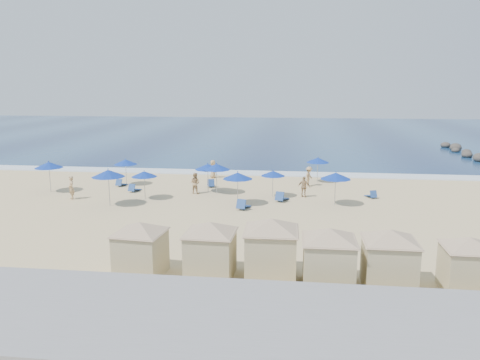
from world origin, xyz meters
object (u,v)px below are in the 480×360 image
cabana_0 (140,242)px  umbrella_5 (216,167)px  cabana_4 (389,251)px  umbrella_0 (49,165)px  cabana_2 (271,241)px  beachgoer_3 (309,176)px  beachgoer_4 (213,169)px  umbrella_4 (208,167)px  umbrella_6 (238,176)px  umbrella_9 (336,176)px  umbrella_1 (108,173)px  beachgoer_0 (71,188)px  cabana_1 (210,242)px  beachgoer_2 (304,187)px  umbrella_2 (126,162)px  cabana_3 (329,250)px  trash_bin (205,233)px  umbrella_7 (273,173)px  umbrella_8 (318,160)px  cabana_5 (468,257)px  umbrella_3 (144,174)px  beachgoer_1 (195,183)px

cabana_0 → umbrella_5: (0.62, 16.16, 0.60)m
cabana_4 → umbrella_0: size_ratio=1.78×
cabana_2 → beachgoer_3: size_ratio=2.85×
cabana_4 → beachgoer_4: (-11.46, 22.54, -0.77)m
umbrella_4 → umbrella_6: bearing=-52.5°
cabana_2 → umbrella_9: size_ratio=1.93×
umbrella_0 → umbrella_9: umbrella_0 is taller
umbrella_5 → cabana_0: bearing=-92.2°
umbrella_6 → beachgoer_3: 8.76m
umbrella_1 → umbrella_9: size_ratio=1.09×
umbrella_0 → beachgoer_0: 3.76m
cabana_1 → umbrella_0: size_ratio=1.76×
cabana_1 → beachgoer_2: 16.26m
umbrella_4 → beachgoer_2: (7.51, -0.76, -1.25)m
umbrella_4 → umbrella_9: 10.10m
beachgoer_2 → cabana_1: bearing=89.9°
umbrella_5 → beachgoer_4: bearing=102.9°
cabana_2 → umbrella_2: (-13.31, 18.08, 0.28)m
umbrella_9 → cabana_1: bearing=-115.4°
cabana_3 → cabana_4: bearing=5.1°
trash_bin → umbrella_7: umbrella_7 is taller
umbrella_8 → umbrella_7: bearing=-120.9°
cabana_1 → beachgoer_4: bearing=100.0°
cabana_4 → umbrella_9: (-1.15, 13.69, 0.52)m
cabana_5 → cabana_3: bearing=-177.4°
umbrella_6 → umbrella_3: bearing=173.2°
beachgoer_4 → umbrella_7: bearing=-169.4°
cabana_5 → umbrella_0: (-26.31, 15.23, 0.70)m
trash_bin → umbrella_0: (-14.49, 10.28, 1.75)m
cabana_0 → cabana_3: bearing=-2.5°
cabana_2 → umbrella_1: (-11.97, 11.23, 0.61)m
umbrella_2 → umbrella_7: (12.58, -2.86, -0.16)m
beachgoer_0 → beachgoer_3: bearing=68.4°
cabana_1 → umbrella_7: 15.57m
umbrella_5 → umbrella_6: umbrella_5 is taller
cabana_5 → umbrella_1: umbrella_1 is taller
cabana_2 → beachgoer_0: (-15.51, 12.66, -0.82)m
cabana_1 → cabana_2: size_ratio=0.93×
beachgoer_0 → cabana_4: bearing=14.4°
cabana_3 → beachgoer_2: bearing=92.9°
umbrella_9 → beachgoer_1: 10.93m
umbrella_6 → umbrella_9: umbrella_9 is taller
beachgoer_3 → cabana_2: bearing=-163.2°
cabana_5 → umbrella_2: (-21.30, 18.53, 0.50)m
beachgoer_3 → cabana_4: bearing=-149.1°
umbrella_5 → beachgoer_4: (-1.43, 6.26, -1.30)m
cabana_5 → umbrella_9: bearing=107.3°
cabana_0 → umbrella_2: size_ratio=1.86×
cabana_3 → umbrella_0: bearing=143.3°
umbrella_1 → umbrella_9: bearing=7.2°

